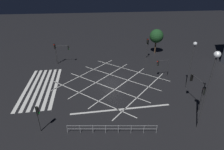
% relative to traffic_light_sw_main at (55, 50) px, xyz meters
% --- Properties ---
extents(ground_plane, '(200.00, 200.00, 0.00)m').
position_rel_traffic_light_sw_main_xyz_m(ground_plane, '(9.69, 10.30, -3.10)').
color(ground_plane, black).
extents(road_markings, '(19.87, 24.00, 0.01)m').
position_rel_traffic_light_sw_main_xyz_m(road_markings, '(10.19, 2.87, -3.10)').
color(road_markings, silver).
rests_on(road_markings, ground_plane).
extents(traffic_light_sw_main, '(0.39, 0.36, 4.35)m').
position_rel_traffic_light_sw_main_xyz_m(traffic_light_sw_main, '(0.00, 0.00, 0.00)').
color(traffic_light_sw_main, '#2D2D30').
rests_on(traffic_light_sw_main, ground_plane).
extents(traffic_light_se_cross, '(0.36, 0.39, 3.28)m').
position_rel_traffic_light_sw_main_xyz_m(traffic_light_se_cross, '(19.98, 0.75, -0.76)').
color(traffic_light_se_cross, '#2D2D30').
rests_on(traffic_light_se_cross, ground_plane).
extents(traffic_light_ne_cross, '(0.36, 0.39, 3.52)m').
position_rel_traffic_light_sw_main_xyz_m(traffic_light_ne_cross, '(19.42, 20.13, -0.58)').
color(traffic_light_ne_cross, '#2D2D30').
rests_on(traffic_light_ne_cross, ground_plane).
extents(traffic_light_nw_cross, '(0.36, 0.39, 4.10)m').
position_rel_traffic_light_sw_main_xyz_m(traffic_light_nw_cross, '(-0.64, 20.09, -0.18)').
color(traffic_light_nw_cross, '#2D2D30').
rests_on(traffic_light_nw_cross, ground_plane).
extents(traffic_light_sw_cross, '(0.36, 2.77, 3.96)m').
position_rel_traffic_light_sw_main_xyz_m(traffic_light_sw_cross, '(-0.04, 1.63, -0.18)').
color(traffic_light_sw_cross, '#2D2D30').
rests_on(traffic_light_sw_cross, ground_plane).
extents(traffic_light_ne_main, '(2.95, 0.36, 4.21)m').
position_rel_traffic_light_sw_main_xyz_m(traffic_light_ne_main, '(18.13, 19.88, 0.02)').
color(traffic_light_ne_main, '#2D2D30').
rests_on(traffic_light_ne_main, ground_plane).
extents(traffic_light_nw_main, '(0.39, 0.36, 4.53)m').
position_rel_traffic_light_sw_main_xyz_m(traffic_light_nw_main, '(-0.41, 19.83, 0.12)').
color(traffic_light_nw_main, '#2D2D30').
rests_on(traffic_light_nw_main, ground_plane).
extents(traffic_light_median_north, '(0.36, 2.20, 3.31)m').
position_rel_traffic_light_sw_main_xyz_m(traffic_light_median_north, '(9.36, 19.15, -0.69)').
color(traffic_light_median_north, '#2D2D30').
rests_on(traffic_light_median_north, ground_plane).
extents(street_lamp_east, '(0.64, 0.64, 9.09)m').
position_rel_traffic_light_sw_main_xyz_m(street_lamp_east, '(22.23, 18.09, 3.91)').
color(street_lamp_east, '#2D2D30').
rests_on(street_lamp_east, ground_plane).
extents(street_lamp_west, '(0.53, 0.53, 7.51)m').
position_rel_traffic_light_sw_main_xyz_m(street_lamp_west, '(13.77, 21.57, 2.38)').
color(street_lamp_west, '#2D2D30').
rests_on(street_lamp_west, ground_plane).
extents(street_tree_near, '(3.24, 3.24, 5.81)m').
position_rel_traffic_light_sw_main_xyz_m(street_tree_near, '(-3.49, 23.12, 1.07)').
color(street_tree_near, '#473323').
rests_on(street_tree_near, ground_plane).
extents(pedestrian_railing, '(1.57, 9.62, 1.05)m').
position_rel_traffic_light_sw_main_xyz_m(pedestrian_railing, '(21.51, 8.42, -2.43)').
color(pedestrian_railing, '#9EA0A5').
rests_on(pedestrian_railing, ground_plane).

